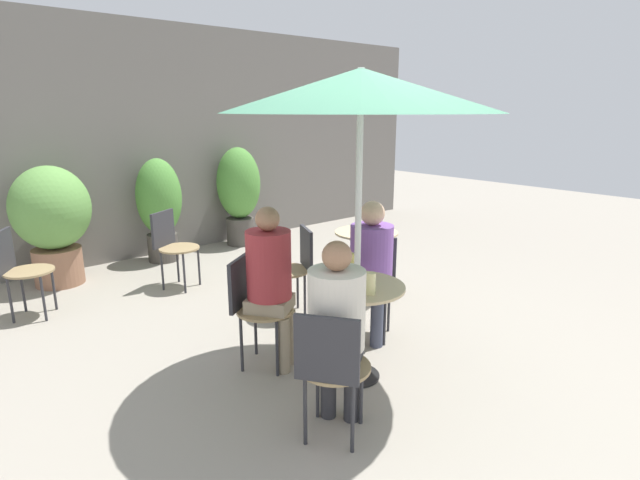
{
  "coord_description": "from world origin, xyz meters",
  "views": [
    {
      "loc": [
        -2.39,
        -2.29,
        1.91
      ],
      "look_at": [
        -0.04,
        0.46,
        0.96
      ],
      "focal_mm": 28.0,
      "sensor_mm": 36.0,
      "label": 1
    }
  ],
  "objects_px": {
    "bistro_chair_4": "(296,262)",
    "potted_plant_0": "(52,217)",
    "potted_plant_2": "(239,190)",
    "seated_person_0": "(371,260)",
    "bistro_chair_1": "(253,300)",
    "cafe_table_far": "(366,249)",
    "potted_plant_1": "(159,204)",
    "seated_person_2": "(337,321)",
    "seated_person_1": "(271,274)",
    "beer_glass_0": "(371,283)",
    "bistro_chair_3": "(18,265)",
    "bistro_chair_5": "(172,241)",
    "cafe_table_near": "(356,308)",
    "umbrella": "(361,91)",
    "bistro_chair_2": "(331,363)",
    "beer_glass_1": "(350,265)",
    "bistro_chair_0": "(373,276)"
  },
  "relations": [
    {
      "from": "bistro_chair_4",
      "to": "potted_plant_0",
      "type": "height_order",
      "value": "potted_plant_0"
    },
    {
      "from": "bistro_chair_4",
      "to": "potted_plant_2",
      "type": "distance_m",
      "value": 2.76
    },
    {
      "from": "bistro_chair_4",
      "to": "seated_person_0",
      "type": "bearing_deg",
      "value": 33.92
    },
    {
      "from": "seated_person_0",
      "to": "bistro_chair_1",
      "type": "bearing_deg",
      "value": -140.89
    },
    {
      "from": "cafe_table_far",
      "to": "potted_plant_1",
      "type": "height_order",
      "value": "potted_plant_1"
    },
    {
      "from": "bistro_chair_1",
      "to": "seated_person_2",
      "type": "relative_size",
      "value": 0.7
    },
    {
      "from": "bistro_chair_4",
      "to": "seated_person_0",
      "type": "height_order",
      "value": "seated_person_0"
    },
    {
      "from": "seated_person_1",
      "to": "beer_glass_0",
      "type": "xyz_separation_m",
      "value": [
        0.32,
        -0.71,
        0.05
      ]
    },
    {
      "from": "bistro_chair_3",
      "to": "potted_plant_0",
      "type": "xyz_separation_m",
      "value": [
        0.51,
        0.8,
        0.25
      ]
    },
    {
      "from": "bistro_chair_5",
      "to": "beer_glass_0",
      "type": "distance_m",
      "value": 2.89
    },
    {
      "from": "bistro_chair_1",
      "to": "bistro_chair_3",
      "type": "relative_size",
      "value": 1.0
    },
    {
      "from": "cafe_table_near",
      "to": "potted_plant_0",
      "type": "relative_size",
      "value": 0.53
    },
    {
      "from": "bistro_chair_1",
      "to": "umbrella",
      "type": "height_order",
      "value": "umbrella"
    },
    {
      "from": "cafe_table_far",
      "to": "umbrella",
      "type": "relative_size",
      "value": 0.33
    },
    {
      "from": "seated_person_0",
      "to": "seated_person_2",
      "type": "height_order",
      "value": "seated_person_2"
    },
    {
      "from": "beer_glass_0",
      "to": "bistro_chair_2",
      "type": "bearing_deg",
      "value": -155.66
    },
    {
      "from": "seated_person_1",
      "to": "bistro_chair_2",
      "type": "bearing_deg",
      "value": -140.8
    },
    {
      "from": "bistro_chair_3",
      "to": "umbrella",
      "type": "distance_m",
      "value": 3.58
    },
    {
      "from": "cafe_table_near",
      "to": "potted_plant_1",
      "type": "xyz_separation_m",
      "value": [
        0.15,
        3.72,
        0.2
      ]
    },
    {
      "from": "bistro_chair_4",
      "to": "umbrella",
      "type": "xyz_separation_m",
      "value": [
        -0.38,
        -1.2,
        1.5
      ]
    },
    {
      "from": "seated_person_0",
      "to": "beer_glass_1",
      "type": "relative_size",
      "value": 6.67
    },
    {
      "from": "cafe_table_far",
      "to": "seated_person_2",
      "type": "relative_size",
      "value": 0.59
    },
    {
      "from": "bistro_chair_0",
      "to": "bistro_chair_2",
      "type": "bearing_deg",
      "value": -90.0
    },
    {
      "from": "seated_person_0",
      "to": "seated_person_1",
      "type": "height_order",
      "value": "seated_person_1"
    },
    {
      "from": "bistro_chair_4",
      "to": "seated_person_2",
      "type": "distance_m",
      "value": 1.82
    },
    {
      "from": "bistro_chair_4",
      "to": "seated_person_0",
      "type": "xyz_separation_m",
      "value": [
        0.14,
        -0.83,
        0.19
      ]
    },
    {
      "from": "bistro_chair_1",
      "to": "umbrella",
      "type": "bearing_deg",
      "value": -90.0
    },
    {
      "from": "cafe_table_far",
      "to": "bistro_chair_3",
      "type": "height_order",
      "value": "bistro_chair_3"
    },
    {
      "from": "bistro_chair_2",
      "to": "seated_person_1",
      "type": "distance_m",
      "value": 1.04
    },
    {
      "from": "bistro_chair_3",
      "to": "seated_person_0",
      "type": "height_order",
      "value": "seated_person_0"
    },
    {
      "from": "bistro_chair_3",
      "to": "potted_plant_2",
      "type": "relative_size",
      "value": 0.6
    },
    {
      "from": "umbrella",
      "to": "bistro_chair_4",
      "type": "bearing_deg",
      "value": 72.26
    },
    {
      "from": "potted_plant_0",
      "to": "potted_plant_1",
      "type": "height_order",
      "value": "potted_plant_0"
    },
    {
      "from": "bistro_chair_0",
      "to": "seated_person_0",
      "type": "bearing_deg",
      "value": -90.0
    },
    {
      "from": "seated_person_1",
      "to": "umbrella",
      "type": "distance_m",
      "value": 1.44
    },
    {
      "from": "potted_plant_0",
      "to": "umbrella",
      "type": "xyz_separation_m",
      "value": [
        1.11,
        -3.62,
        1.25
      ]
    },
    {
      "from": "bistro_chair_4",
      "to": "seated_person_1",
      "type": "relative_size",
      "value": 0.68
    },
    {
      "from": "bistro_chair_3",
      "to": "potted_plant_1",
      "type": "xyz_separation_m",
      "value": [
        1.77,
        0.9,
        0.23
      ]
    },
    {
      "from": "bistro_chair_3",
      "to": "seated_person_2",
      "type": "height_order",
      "value": "seated_person_2"
    },
    {
      "from": "potted_plant_0",
      "to": "potted_plant_2",
      "type": "bearing_deg",
      "value": 3.5
    },
    {
      "from": "bistro_chair_2",
      "to": "seated_person_1",
      "type": "height_order",
      "value": "seated_person_1"
    },
    {
      "from": "bistro_chair_1",
      "to": "beer_glass_1",
      "type": "bearing_deg",
      "value": -76.53
    },
    {
      "from": "bistro_chair_5",
      "to": "potted_plant_0",
      "type": "distance_m",
      "value": 1.35
    },
    {
      "from": "bistro_chair_0",
      "to": "seated_person_1",
      "type": "relative_size",
      "value": 0.68
    },
    {
      "from": "bistro_chair_3",
      "to": "beer_glass_1",
      "type": "relative_size",
      "value": 4.7
    },
    {
      "from": "seated_person_1",
      "to": "beer_glass_0",
      "type": "distance_m",
      "value": 0.78
    },
    {
      "from": "umbrella",
      "to": "seated_person_2",
      "type": "bearing_deg",
      "value": -145.11
    },
    {
      "from": "umbrella",
      "to": "beer_glass_1",
      "type": "bearing_deg",
      "value": 62.16
    },
    {
      "from": "cafe_table_far",
      "to": "seated_person_0",
      "type": "bearing_deg",
      "value": -133.39
    },
    {
      "from": "cafe_table_near",
      "to": "bistro_chair_1",
      "type": "xyz_separation_m",
      "value": [
        -0.45,
        0.65,
        -0.02
      ]
    }
  ]
}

